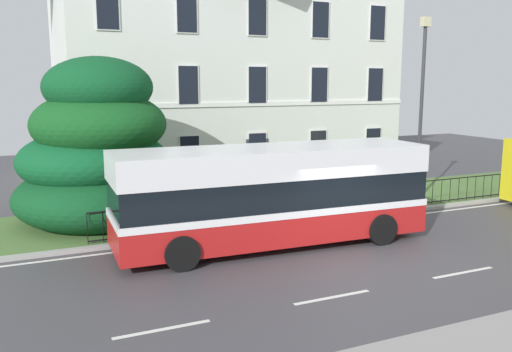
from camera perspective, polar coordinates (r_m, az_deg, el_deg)
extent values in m
cube|color=#424044|center=(15.29, 10.90, -9.08)|extent=(60.00, 56.00, 0.06)
cube|color=silver|center=(18.25, 4.30, -5.68)|extent=(54.00, 0.14, 0.01)
cube|color=silver|center=(11.38, -9.90, -15.74)|extent=(2.00, 0.12, 0.01)
cube|color=silver|center=(12.84, 8.11, -12.62)|extent=(2.00, 0.12, 0.01)
cube|color=silver|center=(15.23, 21.13, -9.53)|extent=(2.00, 0.12, 0.01)
cube|color=#9E9E99|center=(18.63, 3.62, -5.16)|extent=(57.00, 0.24, 0.12)
cube|color=#4F7138|center=(20.82, 0.40, -3.53)|extent=(57.00, 4.78, 0.12)
cube|color=silver|center=(29.12, -3.77, 10.11)|extent=(16.29, 9.41, 9.78)
cube|color=white|center=(24.75, 0.12, 7.66)|extent=(16.29, 0.06, 0.20)
cube|color=#2D333D|center=(25.00, 0.13, 1.45)|extent=(1.10, 0.06, 2.20)
cube|color=white|center=(23.05, -14.81, 1.79)|extent=(0.95, 0.04, 1.72)
cube|color=black|center=(23.03, -14.80, 1.79)|extent=(0.85, 0.03, 1.62)
cube|color=white|center=(23.78, -7.05, 2.29)|extent=(0.95, 0.04, 1.72)
cube|color=black|center=(23.76, -7.03, 2.28)|extent=(0.85, 0.03, 1.62)
cube|color=white|center=(24.92, 0.13, 2.71)|extent=(0.95, 0.04, 1.72)
cube|color=black|center=(24.90, 0.15, 2.71)|extent=(0.85, 0.03, 1.62)
cube|color=white|center=(26.42, 6.59, 3.06)|extent=(0.95, 0.04, 1.72)
cube|color=black|center=(26.40, 6.62, 3.05)|extent=(0.85, 0.03, 1.62)
cube|color=white|center=(28.21, 12.30, 3.33)|extent=(0.95, 0.04, 1.72)
cube|color=black|center=(28.20, 12.33, 3.33)|extent=(0.85, 0.03, 1.62)
cube|color=white|center=(22.83, -15.15, 9.29)|extent=(0.95, 0.04, 1.72)
cube|color=black|center=(22.81, -15.14, 9.29)|extent=(0.85, 0.03, 1.62)
cube|color=white|center=(23.57, -7.21, 9.56)|extent=(0.95, 0.04, 1.72)
cube|color=black|center=(23.55, -7.19, 9.56)|extent=(0.85, 0.03, 1.62)
cube|color=white|center=(24.72, 0.13, 9.65)|extent=(0.95, 0.04, 1.72)
cube|color=black|center=(24.71, 0.15, 9.65)|extent=(0.85, 0.03, 1.62)
cube|color=white|center=(26.23, 6.73, 9.60)|extent=(0.95, 0.04, 1.72)
cube|color=black|center=(26.21, 6.75, 9.60)|extent=(0.85, 0.03, 1.62)
cube|color=white|center=(28.04, 12.53, 9.45)|extent=(0.95, 0.04, 1.72)
cube|color=black|center=(28.02, 12.56, 9.45)|extent=(0.85, 0.03, 1.62)
cube|color=white|center=(23.01, -15.50, 16.79)|extent=(0.95, 0.04, 1.72)
cube|color=black|center=(23.00, -15.49, 16.80)|extent=(0.85, 0.03, 1.62)
cube|color=white|center=(23.75, -7.37, 16.84)|extent=(0.95, 0.04, 1.72)
cube|color=black|center=(23.73, -7.35, 16.84)|extent=(0.85, 0.03, 1.62)
cube|color=white|center=(24.89, 0.14, 16.59)|extent=(0.95, 0.04, 1.72)
cube|color=black|center=(24.87, 0.16, 16.60)|extent=(0.85, 0.03, 1.62)
cube|color=white|center=(26.39, 6.86, 16.14)|extent=(0.95, 0.04, 1.72)
cube|color=black|center=(26.37, 6.89, 16.15)|extent=(0.85, 0.03, 1.62)
cube|color=white|center=(28.19, 12.77, 15.57)|extent=(0.95, 0.04, 1.72)
cube|color=black|center=(28.17, 12.80, 15.58)|extent=(0.85, 0.03, 1.62)
cube|color=black|center=(19.49, 7.83, -1.51)|extent=(16.85, 0.04, 0.04)
cube|color=black|center=(19.68, 7.77, -4.00)|extent=(16.85, 0.04, 0.04)
cylinder|color=black|center=(16.84, -17.47, -5.37)|extent=(0.02, 0.02, 0.95)
cylinder|color=black|center=(16.89, -15.93, -5.24)|extent=(0.02, 0.02, 0.95)
cylinder|color=black|center=(16.96, -14.40, -5.12)|extent=(0.02, 0.02, 0.95)
cylinder|color=black|center=(17.03, -12.89, -4.98)|extent=(0.02, 0.02, 0.95)
cylinder|color=black|center=(17.12, -11.39, -4.85)|extent=(0.02, 0.02, 0.95)
cylinder|color=black|center=(17.22, -9.91, -4.71)|extent=(0.02, 0.02, 0.95)
cylinder|color=black|center=(17.33, -8.45, -4.58)|extent=(0.02, 0.02, 0.95)
cylinder|color=black|center=(17.46, -7.01, -4.44)|extent=(0.02, 0.02, 0.95)
cylinder|color=black|center=(17.59, -5.59, -4.30)|extent=(0.02, 0.02, 0.95)
cylinder|color=black|center=(17.74, -4.19, -4.16)|extent=(0.02, 0.02, 0.95)
cylinder|color=black|center=(17.89, -2.82, -4.02)|extent=(0.02, 0.02, 0.95)
cylinder|color=black|center=(18.06, -1.47, -3.88)|extent=(0.02, 0.02, 0.95)
cylinder|color=black|center=(18.23, -0.14, -3.75)|extent=(0.02, 0.02, 0.95)
cylinder|color=black|center=(18.42, 1.15, -3.61)|extent=(0.02, 0.02, 0.95)
cylinder|color=black|center=(18.61, 2.42, -3.47)|extent=(0.02, 0.02, 0.95)
cylinder|color=black|center=(18.81, 3.67, -3.34)|extent=(0.02, 0.02, 0.95)
cylinder|color=black|center=(19.02, 4.88, -3.20)|extent=(0.02, 0.02, 0.95)
cylinder|color=black|center=(19.24, 6.07, -3.07)|extent=(0.02, 0.02, 0.95)
cylinder|color=black|center=(19.47, 7.23, -2.94)|extent=(0.02, 0.02, 0.95)
cylinder|color=black|center=(19.71, 8.36, -2.81)|extent=(0.02, 0.02, 0.95)
cylinder|color=black|center=(19.95, 9.47, -2.68)|extent=(0.02, 0.02, 0.95)
cylinder|color=black|center=(20.20, 10.55, -2.56)|extent=(0.02, 0.02, 0.95)
cylinder|color=black|center=(20.46, 11.60, -2.44)|extent=(0.02, 0.02, 0.95)
cylinder|color=black|center=(20.73, 12.62, -2.32)|extent=(0.02, 0.02, 0.95)
cylinder|color=black|center=(21.00, 13.62, -2.20)|extent=(0.02, 0.02, 0.95)
cylinder|color=black|center=(21.28, 14.59, -2.08)|extent=(0.02, 0.02, 0.95)
cylinder|color=black|center=(21.56, 15.54, -1.97)|extent=(0.02, 0.02, 0.95)
cylinder|color=black|center=(21.85, 16.46, -1.86)|extent=(0.02, 0.02, 0.95)
cylinder|color=black|center=(22.14, 17.36, -1.75)|extent=(0.02, 0.02, 0.95)
cylinder|color=black|center=(22.45, 18.23, -1.65)|extent=(0.02, 0.02, 0.95)
cylinder|color=black|center=(22.75, 19.08, -1.54)|extent=(0.02, 0.02, 0.95)
cylinder|color=black|center=(23.06, 19.91, -1.44)|extent=(0.02, 0.02, 0.95)
cylinder|color=black|center=(23.38, 20.71, -1.35)|extent=(0.02, 0.02, 0.95)
cylinder|color=black|center=(23.70, 21.50, -1.25)|extent=(0.02, 0.02, 0.95)
cylinder|color=black|center=(24.02, 22.26, -1.16)|extent=(0.02, 0.02, 0.95)
cylinder|color=black|center=(24.35, 23.00, -1.06)|extent=(0.02, 0.02, 0.95)
cylinder|color=black|center=(24.68, 23.72, -0.98)|extent=(0.02, 0.02, 0.95)
cylinder|color=black|center=(25.02, 24.42, -0.89)|extent=(0.02, 0.02, 0.95)
cylinder|color=#423328|center=(19.71, -16.45, -2.71)|extent=(0.38, 0.38, 1.22)
ellipsoid|color=#104420|center=(19.57, -16.41, -2.07)|extent=(5.68, 5.68, 2.34)
ellipsoid|color=#0F4F27|center=(19.54, -16.83, 1.63)|extent=(5.15, 5.15, 2.24)
ellipsoid|color=#144D1D|center=(19.21, -16.30, 5.28)|extent=(4.56, 4.56, 2.36)
ellipsoid|color=#0F4923|center=(19.11, -16.40, 9.02)|extent=(3.66, 3.66, 2.07)
cube|color=#B41A1A|center=(16.36, 1.72, -4.77)|extent=(9.54, 2.88, 0.99)
cube|color=white|center=(16.26, 1.73, -3.23)|extent=(9.57, 2.91, 0.20)
cube|color=black|center=(16.15, 1.74, -1.48)|extent=(9.46, 2.84, 0.93)
cube|color=silver|center=(16.00, 1.75, 1.60)|extent=(9.54, 2.88, 0.82)
cube|color=black|center=(18.55, 15.29, -0.48)|extent=(0.14, 2.13, 0.86)
cube|color=black|center=(18.42, 15.42, 2.22)|extent=(0.13, 1.82, 0.53)
cylinder|color=silver|center=(19.42, 13.69, -3.53)|extent=(0.05, 0.20, 0.20)
cylinder|color=silver|center=(18.18, 16.66, -4.59)|extent=(0.05, 0.20, 0.20)
cylinder|color=black|center=(18.88, 8.94, -3.75)|extent=(0.97, 0.34, 0.96)
cylinder|color=black|center=(16.91, 13.18, -5.51)|extent=(0.97, 0.34, 0.96)
cylinder|color=black|center=(16.64, -9.95, -5.65)|extent=(0.97, 0.34, 0.96)
cylinder|color=black|center=(14.36, -7.88, -8.11)|extent=(0.97, 0.34, 0.96)
cylinder|color=#333338|center=(22.50, 17.09, 6.11)|extent=(0.14, 0.14, 6.91)
cube|color=beige|center=(22.58, 17.58, 15.34)|extent=(0.36, 0.24, 0.36)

